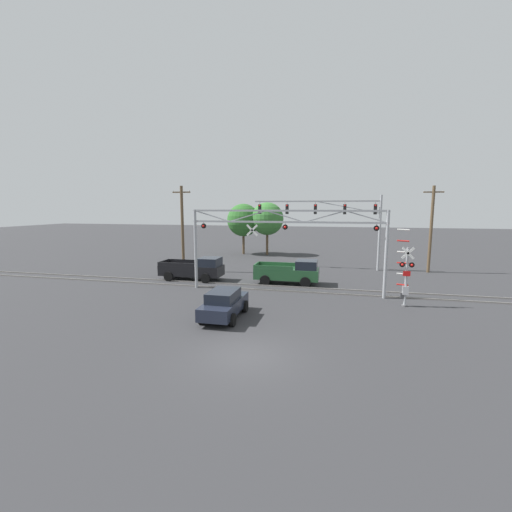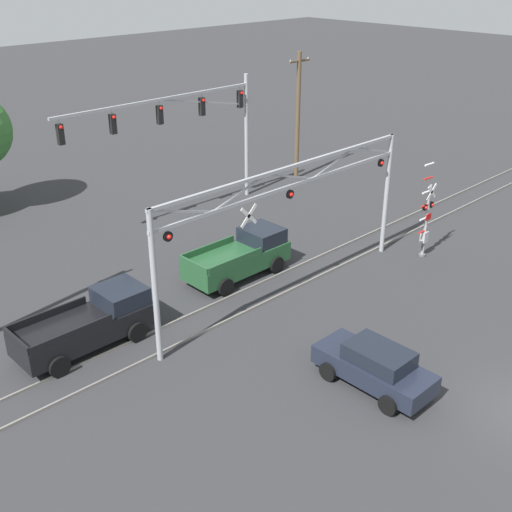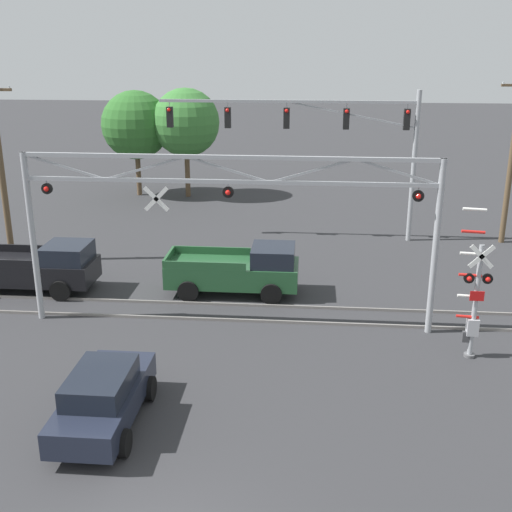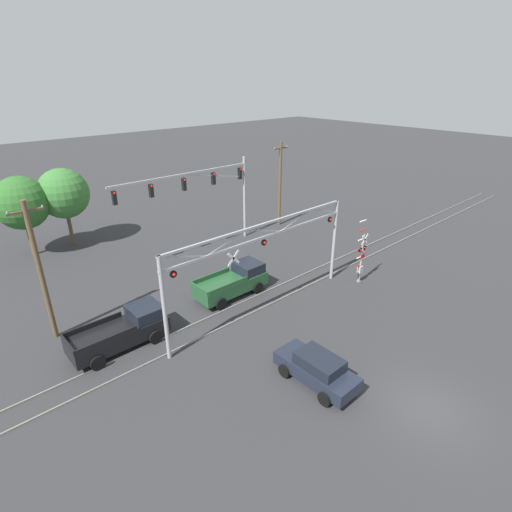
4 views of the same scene
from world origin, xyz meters
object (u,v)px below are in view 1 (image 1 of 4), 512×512
at_px(crossing_gantry, 285,233).
at_px(background_tree_far_left_verge, 243,220).
at_px(traffic_signal_span, 340,216).
at_px(pickup_truck_lead, 290,272).
at_px(pickup_truck_following, 194,269).
at_px(utility_pole_right, 431,228).
at_px(utility_pole_left, 182,228).
at_px(crossing_signal_mast, 405,277).
at_px(sedan_waiting, 224,303).
at_px(background_tree_beyond_span, 267,219).

xyz_separation_m(crossing_gantry, background_tree_far_left_verge, (-8.51, 19.79, 0.15)).
xyz_separation_m(traffic_signal_span, pickup_truck_lead, (-3.99, -7.95, -4.40)).
height_order(crossing_gantry, pickup_truck_following, crossing_gantry).
xyz_separation_m(pickup_truck_following, utility_pole_right, (20.74, 8.42, 3.31)).
relative_size(pickup_truck_following, utility_pole_left, 0.65).
bearing_deg(crossing_signal_mast, sedan_waiting, -155.38).
xyz_separation_m(sedan_waiting, background_tree_far_left_verge, (-6.02, 26.37, 3.72)).
bearing_deg(crossing_signal_mast, pickup_truck_following, 164.73).
bearing_deg(sedan_waiting, background_tree_beyond_span, 95.97).
height_order(crossing_gantry, traffic_signal_span, traffic_signal_span).
bearing_deg(sedan_waiting, traffic_signal_span, 69.78).
bearing_deg(traffic_signal_span, utility_pole_left, -162.05).
distance_m(crossing_gantry, background_tree_beyond_span, 20.35).
distance_m(traffic_signal_span, utility_pole_left, 15.73).
bearing_deg(utility_pole_right, utility_pole_left, -168.13).
bearing_deg(utility_pole_left, background_tree_far_left_verge, 79.90).
relative_size(pickup_truck_following, background_tree_beyond_span, 0.78).
relative_size(traffic_signal_span, sedan_waiting, 2.93).
distance_m(traffic_signal_span, pickup_truck_following, 15.47).
distance_m(pickup_truck_lead, sedan_waiting, 9.95).
height_order(pickup_truck_lead, utility_pole_right, utility_pole_right).
xyz_separation_m(pickup_truck_lead, background_tree_far_left_verge, (-8.51, 16.74, 3.58)).
bearing_deg(background_tree_beyond_span, crossing_gantry, -75.12).
bearing_deg(background_tree_beyond_span, pickup_truck_lead, -72.52).
relative_size(utility_pole_left, background_tree_beyond_span, 1.20).
bearing_deg(background_tree_far_left_verge, utility_pole_right, -22.55).
bearing_deg(utility_pole_right, crossing_signal_mast, -109.22).
bearing_deg(crossing_gantry, traffic_signal_span, 70.05).
bearing_deg(crossing_gantry, utility_pole_left, 150.58).
distance_m(crossing_signal_mast, sedan_waiting, 11.56).
bearing_deg(utility_pole_left, crossing_signal_mast, -22.78).
bearing_deg(pickup_truck_following, traffic_signal_span, 34.23).
xyz_separation_m(utility_pole_right, background_tree_far_left_verge, (-20.98, 8.71, 0.27)).
distance_m(sedan_waiting, background_tree_beyond_span, 26.67).
bearing_deg(utility_pole_left, sedan_waiting, -56.45).
xyz_separation_m(traffic_signal_span, sedan_waiting, (-6.48, -17.58, -4.55)).
distance_m(pickup_truck_following, sedan_waiting, 10.90).
distance_m(crossing_signal_mast, background_tree_far_left_verge, 27.29).
relative_size(crossing_gantry, background_tree_far_left_verge, 2.10).
height_order(crossing_signal_mast, background_tree_far_left_verge, background_tree_far_left_verge).
bearing_deg(sedan_waiting, pickup_truck_lead, 75.51).
bearing_deg(sedan_waiting, background_tree_far_left_verge, 102.87).
xyz_separation_m(traffic_signal_span, utility_pole_left, (-14.93, -4.84, -1.09)).
relative_size(utility_pole_right, background_tree_beyond_span, 1.20).
distance_m(pickup_truck_lead, utility_pole_right, 15.19).
relative_size(utility_pole_left, background_tree_far_left_verge, 1.23).
xyz_separation_m(pickup_truck_following, sedan_waiting, (5.79, -9.24, -0.14)).
distance_m(utility_pole_left, background_tree_far_left_verge, 13.85).
relative_size(crossing_signal_mast, background_tree_beyond_span, 0.72).
distance_m(sedan_waiting, background_tree_far_left_verge, 27.31).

